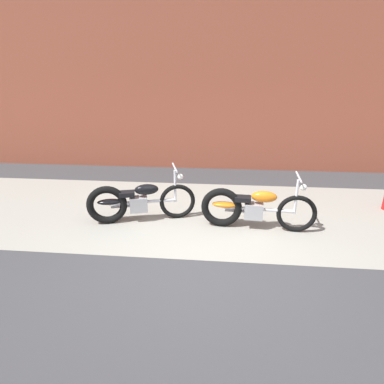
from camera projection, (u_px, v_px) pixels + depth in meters
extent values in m
plane|color=#38383A|center=(203.00, 261.00, 4.62)|extent=(80.00, 80.00, 0.00)
cube|color=gray|center=(208.00, 212.00, 6.25)|extent=(36.00, 3.50, 0.01)
cube|color=brown|center=(216.00, 71.00, 8.53)|extent=(36.00, 0.50, 5.41)
torus|color=black|center=(178.00, 201.00, 5.90)|extent=(0.68, 0.26, 0.68)
torus|color=black|center=(107.00, 205.00, 5.67)|extent=(0.74, 0.32, 0.73)
cylinder|color=silver|center=(143.00, 202.00, 5.78)|extent=(1.20, 0.39, 0.06)
cube|color=#99999E|center=(139.00, 204.00, 5.78)|extent=(0.37, 0.30, 0.28)
ellipsoid|color=black|center=(147.00, 189.00, 5.71)|extent=(0.48, 0.30, 0.20)
ellipsoid|color=black|center=(109.00, 202.00, 5.66)|extent=(0.47, 0.29, 0.10)
cube|color=black|center=(127.00, 194.00, 5.67)|extent=(0.32, 0.27, 0.08)
cylinder|color=silver|center=(175.00, 186.00, 5.79)|extent=(0.05, 0.05, 0.62)
cylinder|color=silver|center=(175.00, 168.00, 5.66)|extent=(0.19, 0.57, 0.03)
sphere|color=white|center=(180.00, 177.00, 5.74)|extent=(0.11, 0.11, 0.11)
cylinder|color=silver|center=(126.00, 206.00, 5.91)|extent=(0.55, 0.21, 0.06)
torus|color=black|center=(297.00, 214.00, 5.37)|extent=(0.68, 0.13, 0.68)
torus|color=black|center=(221.00, 207.00, 5.57)|extent=(0.74, 0.19, 0.73)
cylinder|color=silver|center=(258.00, 209.00, 5.46)|extent=(1.24, 0.15, 0.06)
cube|color=#99999E|center=(254.00, 211.00, 5.49)|extent=(0.34, 0.24, 0.28)
ellipsoid|color=orange|center=(264.00, 197.00, 5.37)|extent=(0.45, 0.22, 0.20)
ellipsoid|color=orange|center=(224.00, 205.00, 5.54)|extent=(0.45, 0.21, 0.10)
cube|color=black|center=(243.00, 199.00, 5.44)|extent=(0.29, 0.22, 0.08)
cylinder|color=silver|center=(296.00, 197.00, 5.27)|extent=(0.05, 0.05, 0.62)
cylinder|color=silver|center=(299.00, 177.00, 5.15)|extent=(0.08, 0.58, 0.03)
sphere|color=white|center=(304.00, 187.00, 5.19)|extent=(0.11, 0.11, 0.11)
cylinder|color=silver|center=(240.00, 211.00, 5.69)|extent=(0.55, 0.10, 0.06)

